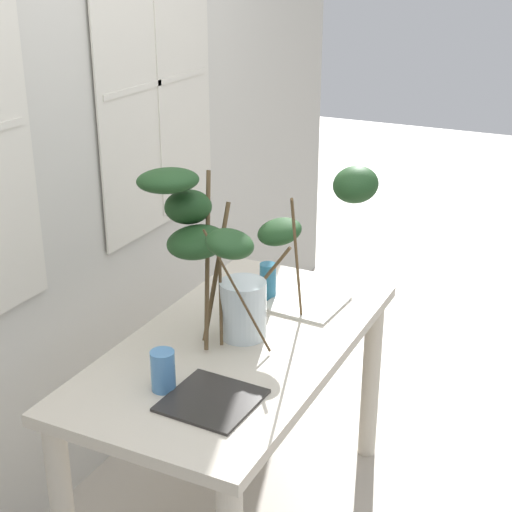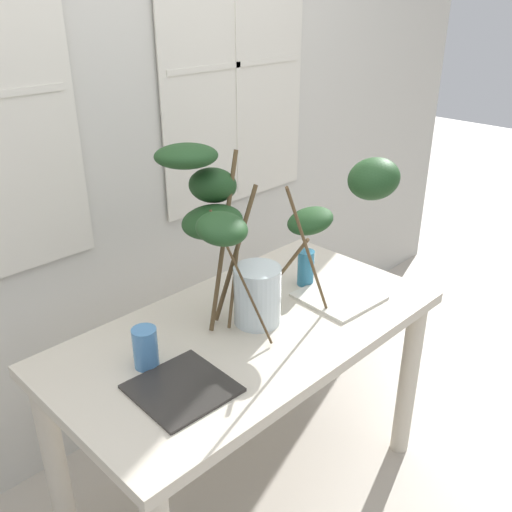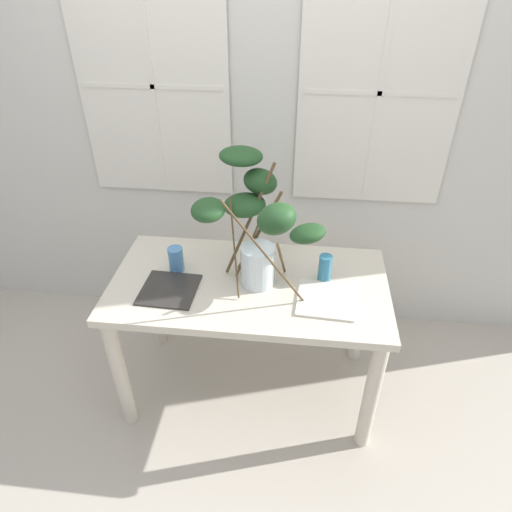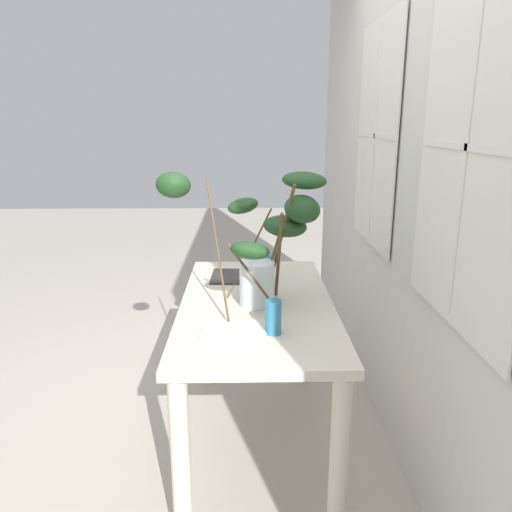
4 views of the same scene
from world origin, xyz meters
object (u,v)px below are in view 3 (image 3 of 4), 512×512
object	(u,v)px
plate_square_right	(326,299)
dining_table	(249,302)
drinking_glass_blue_right	(325,268)
vase_with_branches	(255,219)
plate_square_left	(169,289)
drinking_glass_blue_left	(176,259)

from	to	relation	value
plate_square_right	dining_table	bearing A→B (deg)	165.04
drinking_glass_blue_right	vase_with_branches	bearing A→B (deg)	-176.50
vase_with_branches	plate_square_right	size ratio (longest dim) A/B	3.02
vase_with_branches	plate_square_left	world-z (taller)	vase_with_branches
vase_with_branches	drinking_glass_blue_left	distance (m)	0.49
vase_with_branches	drinking_glass_blue_right	xyz separation A→B (m)	(0.34, 0.02, -0.27)
dining_table	plate_square_left	xyz separation A→B (m)	(-0.37, -0.11, 0.14)
plate_square_left	vase_with_branches	bearing A→B (deg)	19.91
plate_square_right	vase_with_branches	bearing A→B (deg)	158.22
vase_with_branches	drinking_glass_blue_left	bearing A→B (deg)	176.94
drinking_glass_blue_left	vase_with_branches	bearing A→B (deg)	-3.06
plate_square_right	plate_square_left	bearing A→B (deg)	-179.45
dining_table	drinking_glass_blue_right	world-z (taller)	drinking_glass_blue_right
drinking_glass_blue_right	plate_square_left	world-z (taller)	drinking_glass_blue_right
vase_with_branches	drinking_glass_blue_right	size ratio (longest dim) A/B	5.69
dining_table	drinking_glass_blue_right	size ratio (longest dim) A/B	9.70
vase_with_branches	dining_table	bearing A→B (deg)	-125.82
plate_square_right	drinking_glass_blue_left	bearing A→B (deg)	167.98
drinking_glass_blue_right	plate_square_right	world-z (taller)	drinking_glass_blue_right
drinking_glass_blue_left	dining_table	bearing A→B (deg)	-9.04
dining_table	drinking_glass_blue_left	bearing A→B (deg)	170.96
vase_with_branches	drinking_glass_blue_left	size ratio (longest dim) A/B	6.12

